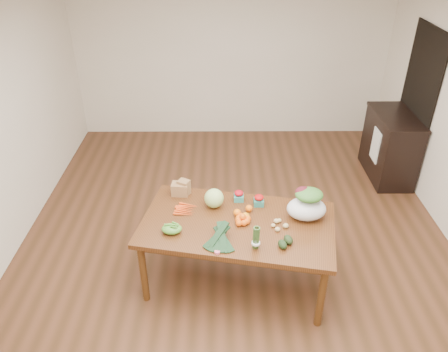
{
  "coord_description": "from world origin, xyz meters",
  "views": [
    {
      "loc": [
        -0.16,
        -3.92,
        3.33
      ],
      "look_at": [
        -0.14,
        0.0,
        0.92
      ],
      "focal_mm": 35.0,
      "sensor_mm": 36.0,
      "label": 1
    }
  ],
  "objects_px": {
    "cabinet": "(390,146)",
    "asparagus_bundle": "(256,238)",
    "kale_bunch": "(219,239)",
    "dining_table": "(237,252)",
    "cabbage": "(214,198)",
    "mandarin_cluster": "(243,218)",
    "salad_bag": "(307,205)",
    "paper_bag": "(180,188)"
  },
  "relations": [
    {
      "from": "paper_bag",
      "to": "mandarin_cluster",
      "type": "xyz_separation_m",
      "value": [
        0.64,
        -0.49,
        -0.03
      ]
    },
    {
      "from": "dining_table",
      "to": "asparagus_bundle",
      "type": "bearing_deg",
      "value": -57.64
    },
    {
      "from": "dining_table",
      "to": "cabbage",
      "type": "bearing_deg",
      "value": 141.22
    },
    {
      "from": "cabinet",
      "to": "asparagus_bundle",
      "type": "bearing_deg",
      "value": -130.03
    },
    {
      "from": "dining_table",
      "to": "cabbage",
      "type": "height_order",
      "value": "cabbage"
    },
    {
      "from": "cabinet",
      "to": "salad_bag",
      "type": "relative_size",
      "value": 2.67
    },
    {
      "from": "cabbage",
      "to": "salad_bag",
      "type": "height_order",
      "value": "salad_bag"
    },
    {
      "from": "paper_bag",
      "to": "salad_bag",
      "type": "bearing_deg",
      "value": -18.3
    },
    {
      "from": "salad_bag",
      "to": "mandarin_cluster",
      "type": "bearing_deg",
      "value": -173.45
    },
    {
      "from": "paper_bag",
      "to": "dining_table",
      "type": "bearing_deg",
      "value": -39.71
    },
    {
      "from": "mandarin_cluster",
      "to": "salad_bag",
      "type": "relative_size",
      "value": 0.47
    },
    {
      "from": "cabinet",
      "to": "cabbage",
      "type": "xyz_separation_m",
      "value": [
        -2.46,
        -1.83,
        0.38
      ]
    },
    {
      "from": "cabinet",
      "to": "asparagus_bundle",
      "type": "relative_size",
      "value": 4.08
    },
    {
      "from": "asparagus_bundle",
      "to": "salad_bag",
      "type": "distance_m",
      "value": 0.69
    },
    {
      "from": "paper_bag",
      "to": "asparagus_bundle",
      "type": "bearing_deg",
      "value": -49.65
    },
    {
      "from": "cabinet",
      "to": "asparagus_bundle",
      "type": "distance_m",
      "value": 3.26
    },
    {
      "from": "dining_table",
      "to": "mandarin_cluster",
      "type": "distance_m",
      "value": 0.43
    },
    {
      "from": "mandarin_cluster",
      "to": "cabinet",
      "type": "bearing_deg",
      "value": 43.87
    },
    {
      "from": "dining_table",
      "to": "cabbage",
      "type": "distance_m",
      "value": 0.59
    },
    {
      "from": "paper_bag",
      "to": "cabbage",
      "type": "height_order",
      "value": "cabbage"
    },
    {
      "from": "cabbage",
      "to": "mandarin_cluster",
      "type": "relative_size",
      "value": 1.1
    },
    {
      "from": "paper_bag",
      "to": "mandarin_cluster",
      "type": "height_order",
      "value": "paper_bag"
    },
    {
      "from": "salad_bag",
      "to": "cabbage",
      "type": "bearing_deg",
      "value": 167.66
    },
    {
      "from": "asparagus_bundle",
      "to": "mandarin_cluster",
      "type": "bearing_deg",
      "value": 115.6
    },
    {
      "from": "mandarin_cluster",
      "to": "cabbage",
      "type": "bearing_deg",
      "value": 136.07
    },
    {
      "from": "cabinet",
      "to": "kale_bunch",
      "type": "bearing_deg",
      "value": -134.6
    },
    {
      "from": "cabinet",
      "to": "asparagus_bundle",
      "type": "xyz_separation_m",
      "value": [
        -2.08,
        -2.48,
        0.4
      ]
    },
    {
      "from": "kale_bunch",
      "to": "mandarin_cluster",
      "type": "bearing_deg",
      "value": 67.81
    },
    {
      "from": "cabbage",
      "to": "asparagus_bundle",
      "type": "xyz_separation_m",
      "value": [
        0.38,
        -0.65,
        0.03
      ]
    },
    {
      "from": "paper_bag",
      "to": "mandarin_cluster",
      "type": "distance_m",
      "value": 0.8
    },
    {
      "from": "paper_bag",
      "to": "cabbage",
      "type": "distance_m",
      "value": 0.42
    },
    {
      "from": "cabinet",
      "to": "mandarin_cluster",
      "type": "distance_m",
      "value": 3.04
    },
    {
      "from": "dining_table",
      "to": "mandarin_cluster",
      "type": "bearing_deg",
      "value": 14.09
    },
    {
      "from": "kale_bunch",
      "to": "asparagus_bundle",
      "type": "xyz_separation_m",
      "value": [
        0.32,
        -0.04,
        0.05
      ]
    },
    {
      "from": "cabinet",
      "to": "mandarin_cluster",
      "type": "relative_size",
      "value": 5.67
    },
    {
      "from": "cabinet",
      "to": "kale_bunch",
      "type": "relative_size",
      "value": 2.55
    },
    {
      "from": "mandarin_cluster",
      "to": "kale_bunch",
      "type": "relative_size",
      "value": 0.45
    },
    {
      "from": "kale_bunch",
      "to": "asparagus_bundle",
      "type": "distance_m",
      "value": 0.33
    },
    {
      "from": "cabbage",
      "to": "dining_table",
      "type": "bearing_deg",
      "value": -49.73
    },
    {
      "from": "dining_table",
      "to": "paper_bag",
      "type": "distance_m",
      "value": 0.89
    },
    {
      "from": "dining_table",
      "to": "mandarin_cluster",
      "type": "xyz_separation_m",
      "value": [
        0.05,
        0.0,
        0.42
      ]
    },
    {
      "from": "mandarin_cluster",
      "to": "paper_bag",
      "type": "bearing_deg",
      "value": 142.66
    }
  ]
}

